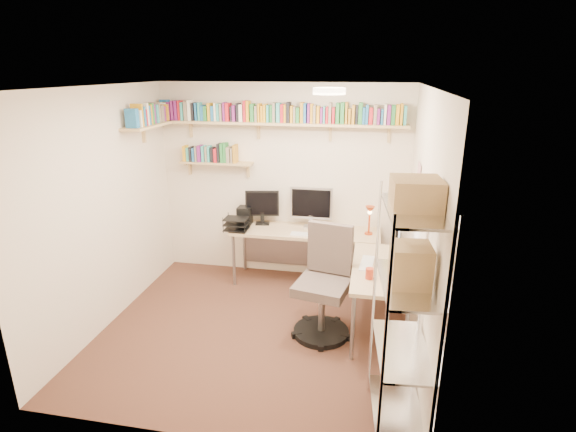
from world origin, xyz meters
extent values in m
plane|color=#4E2C21|center=(0.00, 0.00, 0.00)|extent=(3.20, 3.20, 0.00)
cube|color=beige|center=(0.00, 1.50, 1.25)|extent=(3.20, 0.04, 2.50)
cube|color=beige|center=(-1.60, 0.00, 1.25)|extent=(0.04, 3.00, 2.50)
cube|color=beige|center=(1.60, 0.00, 1.25)|extent=(0.04, 3.00, 2.50)
cube|color=beige|center=(0.00, -1.50, 1.25)|extent=(3.20, 0.04, 2.50)
cube|color=white|center=(0.00, 0.00, 2.50)|extent=(3.20, 3.00, 0.04)
cube|color=white|center=(1.59, 0.55, 1.55)|extent=(0.01, 0.30, 0.42)
cube|color=white|center=(1.59, 0.15, 1.50)|extent=(0.01, 0.28, 0.38)
cylinder|color=#FFEAC6|center=(0.70, 0.20, 2.46)|extent=(0.30, 0.30, 0.06)
cube|color=#DCB97C|center=(0.00, 1.38, 2.02)|extent=(3.05, 0.25, 0.03)
cube|color=#DCB97C|center=(-1.48, 0.95, 2.02)|extent=(0.25, 1.00, 0.03)
cube|color=#DCB97C|center=(-0.85, 1.40, 1.50)|extent=(0.95, 0.20, 0.02)
cube|color=#DCB97C|center=(-1.20, 1.44, 1.95)|extent=(0.03, 0.20, 0.20)
cube|color=#DCB97C|center=(-0.30, 1.44, 1.95)|extent=(0.03, 0.20, 0.20)
cube|color=#DCB97C|center=(0.60, 1.44, 1.95)|extent=(0.03, 0.20, 0.20)
cube|color=#DCB97C|center=(1.30, 1.44, 1.95)|extent=(0.03, 0.20, 0.20)
cube|color=black|center=(-1.46, 1.38, 2.15)|extent=(0.03, 0.13, 0.23)
cube|color=#7D2178|center=(-1.42, 1.38, 2.15)|extent=(0.04, 0.14, 0.22)
cube|color=#7D2178|center=(-1.37, 1.38, 2.15)|extent=(0.03, 0.13, 0.24)
cube|color=#7D2178|center=(-1.32, 1.38, 2.15)|extent=(0.03, 0.14, 0.24)
cube|color=red|center=(-1.28, 1.38, 2.15)|extent=(0.03, 0.13, 0.24)
cube|color=#3AAEA6|center=(-1.24, 1.38, 2.14)|extent=(0.03, 0.15, 0.22)
cube|color=gray|center=(-1.19, 1.38, 2.15)|extent=(0.04, 0.14, 0.23)
cube|color=white|center=(-1.14, 1.38, 2.16)|extent=(0.04, 0.13, 0.25)
cube|color=black|center=(-1.10, 1.38, 2.14)|extent=(0.02, 0.13, 0.22)
cube|color=#216AAC|center=(-1.06, 1.38, 2.14)|extent=(0.03, 0.11, 0.22)
cube|color=#3AAEA6|center=(-1.02, 1.38, 2.14)|extent=(0.03, 0.12, 0.22)
cube|color=#216AAC|center=(-0.98, 1.38, 2.13)|extent=(0.04, 0.12, 0.19)
cube|color=#2A8038|center=(-0.94, 1.38, 2.12)|extent=(0.04, 0.14, 0.18)
cube|color=gold|center=(-0.89, 1.38, 2.14)|extent=(0.03, 0.13, 0.21)
cube|color=#216AAC|center=(-0.85, 1.38, 2.13)|extent=(0.04, 0.12, 0.18)
cube|color=white|center=(-0.81, 1.38, 2.14)|extent=(0.02, 0.13, 0.22)
cube|color=#3AAEA6|center=(-0.77, 1.38, 2.14)|extent=(0.03, 0.12, 0.21)
cube|color=gray|center=(-0.74, 1.38, 2.14)|extent=(0.03, 0.14, 0.21)
cube|color=#7D2178|center=(-0.69, 1.38, 2.15)|extent=(0.03, 0.12, 0.23)
cube|color=red|center=(-0.65, 1.38, 2.14)|extent=(0.04, 0.15, 0.22)
cube|color=black|center=(-0.60, 1.38, 2.12)|extent=(0.02, 0.13, 0.18)
cube|color=#7D2178|center=(-0.57, 1.38, 2.13)|extent=(0.04, 0.13, 0.19)
cube|color=black|center=(-0.52, 1.38, 2.15)|extent=(0.03, 0.13, 0.22)
cube|color=white|center=(-0.48, 1.38, 2.14)|extent=(0.04, 0.12, 0.20)
cube|color=red|center=(-0.43, 1.38, 2.16)|extent=(0.03, 0.13, 0.25)
cube|color=gold|center=(-0.40, 1.38, 2.16)|extent=(0.03, 0.12, 0.25)
cube|color=#2A8038|center=(-0.34, 1.38, 2.14)|extent=(0.04, 0.12, 0.21)
cube|color=gray|center=(-0.29, 1.38, 2.13)|extent=(0.03, 0.11, 0.19)
cube|color=gold|center=(-0.25, 1.38, 2.14)|extent=(0.02, 0.15, 0.22)
cube|color=gold|center=(-0.22, 1.38, 2.13)|extent=(0.03, 0.13, 0.19)
cube|color=gold|center=(-0.18, 1.38, 2.14)|extent=(0.03, 0.15, 0.21)
cube|color=#3AAEA6|center=(-0.15, 1.38, 2.14)|extent=(0.03, 0.13, 0.20)
cube|color=#2A8038|center=(-0.10, 1.38, 2.14)|extent=(0.03, 0.13, 0.20)
cube|color=gray|center=(-0.07, 1.38, 2.15)|extent=(0.03, 0.15, 0.23)
cube|color=#3AAEA6|center=(-0.02, 1.38, 2.15)|extent=(0.04, 0.12, 0.23)
cube|color=red|center=(0.03, 1.38, 2.14)|extent=(0.04, 0.13, 0.21)
cube|color=gold|center=(0.07, 1.38, 2.14)|extent=(0.03, 0.11, 0.21)
cube|color=black|center=(0.10, 1.38, 2.15)|extent=(0.04, 0.15, 0.24)
cube|color=gold|center=(0.14, 1.38, 2.13)|extent=(0.03, 0.12, 0.20)
cube|color=gray|center=(0.18, 1.38, 2.13)|extent=(0.03, 0.11, 0.19)
cube|color=#2A8038|center=(0.22, 1.38, 2.12)|extent=(0.04, 0.12, 0.18)
cube|color=#B88322|center=(0.27, 1.38, 2.15)|extent=(0.04, 0.12, 0.24)
cube|color=#216AAC|center=(0.31, 1.38, 2.15)|extent=(0.03, 0.15, 0.23)
cube|color=#7D2178|center=(0.35, 1.38, 2.15)|extent=(0.03, 0.13, 0.23)
cube|color=gold|center=(0.39, 1.38, 2.15)|extent=(0.03, 0.11, 0.22)
cube|color=gray|center=(0.42, 1.38, 2.14)|extent=(0.03, 0.14, 0.21)
cube|color=gold|center=(0.46, 1.38, 2.13)|extent=(0.04, 0.11, 0.20)
cube|color=#7D2178|center=(0.50, 1.38, 2.13)|extent=(0.03, 0.14, 0.18)
cube|color=#3AAEA6|center=(0.53, 1.38, 2.13)|extent=(0.02, 0.12, 0.20)
cube|color=red|center=(0.57, 1.38, 2.13)|extent=(0.03, 0.13, 0.19)
cube|color=gray|center=(0.60, 1.38, 2.15)|extent=(0.03, 0.12, 0.24)
cube|color=red|center=(0.65, 1.38, 2.13)|extent=(0.03, 0.13, 0.19)
cube|color=#2A8038|center=(0.69, 1.38, 2.15)|extent=(0.04, 0.12, 0.24)
cube|color=#2A8038|center=(0.75, 1.38, 2.16)|extent=(0.04, 0.13, 0.25)
cube|color=#B88322|center=(0.79, 1.38, 2.16)|extent=(0.02, 0.13, 0.25)
cube|color=#B88322|center=(0.83, 1.38, 2.12)|extent=(0.03, 0.12, 0.17)
cube|color=#B88322|center=(0.88, 1.38, 2.14)|extent=(0.03, 0.15, 0.22)
cube|color=black|center=(0.91, 1.38, 2.14)|extent=(0.02, 0.12, 0.21)
cube|color=#2A8038|center=(0.96, 1.38, 2.16)|extent=(0.04, 0.13, 0.24)
cube|color=#216AAC|center=(1.00, 1.38, 2.13)|extent=(0.03, 0.11, 0.19)
cube|color=#216AAC|center=(1.03, 1.38, 2.15)|extent=(0.03, 0.12, 0.22)
cube|color=red|center=(1.08, 1.38, 2.13)|extent=(0.04, 0.11, 0.19)
cube|color=gray|center=(1.13, 1.38, 2.15)|extent=(0.04, 0.13, 0.22)
cube|color=#7D2178|center=(1.16, 1.38, 2.12)|extent=(0.03, 0.12, 0.18)
cube|color=#216AAC|center=(1.21, 1.38, 2.12)|extent=(0.02, 0.14, 0.17)
cube|color=white|center=(1.24, 1.38, 2.15)|extent=(0.02, 0.12, 0.23)
cube|color=#7D2178|center=(1.28, 1.38, 2.15)|extent=(0.04, 0.15, 0.22)
cube|color=#2A8038|center=(1.33, 1.38, 2.15)|extent=(0.04, 0.13, 0.22)
cube|color=gold|center=(1.38, 1.38, 2.15)|extent=(0.04, 0.14, 0.23)
cube|color=gold|center=(1.42, 1.38, 2.15)|extent=(0.03, 0.13, 0.24)
cube|color=#3AAEA6|center=(1.46, 1.38, 2.14)|extent=(0.03, 0.11, 0.22)
cube|color=#216AAC|center=(-1.48, 0.52, 2.14)|extent=(0.13, 0.04, 0.21)
cube|color=#216AAC|center=(-1.48, 0.57, 2.14)|extent=(0.11, 0.04, 0.20)
cube|color=white|center=(-1.48, 0.61, 2.13)|extent=(0.14, 0.03, 0.18)
cube|color=gold|center=(-1.48, 0.65, 2.16)|extent=(0.14, 0.03, 0.25)
cube|color=#216AAC|center=(-1.48, 0.70, 2.14)|extent=(0.14, 0.04, 0.22)
cube|color=red|center=(-1.48, 0.74, 2.13)|extent=(0.15, 0.03, 0.18)
cube|color=white|center=(-1.48, 0.78, 2.16)|extent=(0.14, 0.04, 0.25)
cube|color=#216AAC|center=(-1.48, 0.83, 2.14)|extent=(0.13, 0.04, 0.22)
cube|color=gold|center=(-1.48, 0.87, 2.15)|extent=(0.13, 0.03, 0.22)
cube|color=#2A8038|center=(-1.48, 0.92, 2.15)|extent=(0.13, 0.04, 0.24)
cube|color=#7D2178|center=(-1.48, 0.97, 2.15)|extent=(0.11, 0.04, 0.22)
cube|color=#3AAEA6|center=(-1.48, 1.02, 2.14)|extent=(0.14, 0.04, 0.21)
cube|color=gray|center=(-1.48, 1.07, 2.15)|extent=(0.14, 0.04, 0.23)
cube|color=gray|center=(-1.48, 1.12, 2.13)|extent=(0.15, 0.04, 0.19)
cube|color=gray|center=(-1.48, 1.17, 2.13)|extent=(0.13, 0.04, 0.20)
cube|color=#7D2178|center=(-1.48, 1.22, 2.12)|extent=(0.12, 0.04, 0.18)
cube|color=gold|center=(-1.48, 1.28, 2.13)|extent=(0.15, 0.04, 0.20)
cube|color=white|center=(-1.48, 1.32, 2.14)|extent=(0.13, 0.03, 0.22)
cube|color=#216AAC|center=(-1.48, 1.36, 2.16)|extent=(0.13, 0.03, 0.25)
cube|color=gold|center=(-1.26, 1.40, 1.61)|extent=(0.04, 0.13, 0.20)
cube|color=#3AAEA6|center=(-1.22, 1.40, 1.60)|extent=(0.04, 0.11, 0.17)
cube|color=black|center=(-1.18, 1.40, 1.60)|extent=(0.03, 0.14, 0.18)
cube|color=#216AAC|center=(-1.14, 1.40, 1.60)|extent=(0.03, 0.15, 0.17)
cube|color=gray|center=(-1.10, 1.40, 1.61)|extent=(0.02, 0.14, 0.20)
cube|color=#7D2178|center=(-1.06, 1.40, 1.62)|extent=(0.04, 0.14, 0.21)
cube|color=#3AAEA6|center=(-1.01, 1.40, 1.61)|extent=(0.03, 0.13, 0.20)
cube|color=gray|center=(-0.96, 1.40, 1.61)|extent=(0.03, 0.14, 0.20)
cube|color=#3AAEA6|center=(-0.93, 1.40, 1.61)|extent=(0.03, 0.12, 0.20)
cube|color=black|center=(-0.89, 1.40, 1.61)|extent=(0.04, 0.12, 0.19)
cube|color=red|center=(-0.84, 1.40, 1.60)|extent=(0.04, 0.15, 0.17)
cube|color=black|center=(-0.80, 1.40, 1.63)|extent=(0.03, 0.14, 0.24)
cube|color=#2A8038|center=(-0.76, 1.40, 1.63)|extent=(0.04, 0.14, 0.24)
cube|color=#2A8038|center=(-0.71, 1.40, 1.64)|extent=(0.04, 0.13, 0.25)
cube|color=gray|center=(-0.67, 1.40, 1.61)|extent=(0.04, 0.15, 0.20)
cube|color=gray|center=(-0.63, 1.40, 1.61)|extent=(0.02, 0.15, 0.19)
cube|color=#B88322|center=(-0.59, 1.40, 1.63)|extent=(0.03, 0.15, 0.23)
cube|color=tan|center=(0.35, 1.22, 0.70)|extent=(1.85, 0.59, 0.04)
cube|color=tan|center=(1.28, 0.27, 0.70)|extent=(0.59, 1.27, 0.04)
cylinder|color=gray|center=(-0.53, 0.98, 0.34)|extent=(0.04, 0.04, 0.68)
cylinder|color=gray|center=(-0.53, 1.46, 0.34)|extent=(0.04, 0.04, 0.68)
cylinder|color=gray|center=(1.52, 1.46, 0.34)|extent=(0.04, 0.04, 0.68)
cylinder|color=gray|center=(1.03, -0.31, 0.34)|extent=(0.04, 0.04, 0.68)
cylinder|color=gray|center=(1.52, -0.31, 0.34)|extent=(0.04, 0.04, 0.68)
cube|color=gray|center=(0.35, 1.47, 0.39)|extent=(1.76, 0.02, 0.54)
cube|color=silver|center=(0.40, 1.34, 1.04)|extent=(0.54, 0.03, 0.41)
cube|color=black|center=(0.40, 1.32, 1.04)|extent=(0.48, 0.00, 0.35)
cube|color=black|center=(-0.24, 1.34, 1.01)|extent=(0.43, 0.03, 0.33)
cube|color=black|center=(1.41, 0.32, 1.02)|extent=(0.03, 0.57, 0.37)
cube|color=white|center=(1.39, 0.32, 1.02)|extent=(0.00, 0.51, 0.32)
cube|color=white|center=(0.40, 1.04, 0.73)|extent=(0.41, 0.13, 0.01)
cube|color=white|center=(1.13, 0.32, 0.73)|extent=(0.13, 0.39, 0.01)
cylinder|color=#A5340E|center=(1.13, 1.22, 0.73)|extent=(0.10, 0.10, 0.02)
cylinder|color=#A5340E|center=(1.13, 1.22, 0.88)|extent=(0.02, 0.02, 0.27)
cone|color=#A5340E|center=(1.13, 1.22, 1.03)|extent=(0.12, 0.12, 0.09)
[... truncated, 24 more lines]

